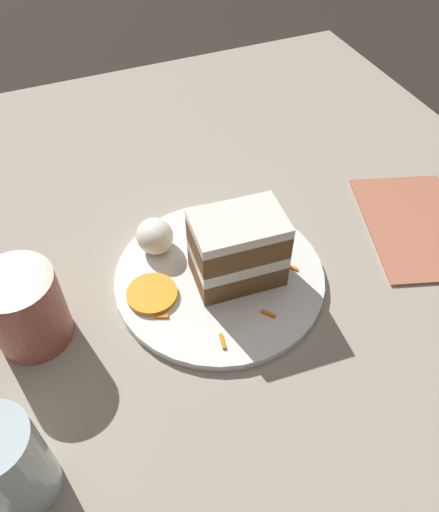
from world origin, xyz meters
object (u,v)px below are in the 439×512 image
(plate, at_px, (219,277))
(menu_card, at_px, (416,225))
(cream_dollop, at_px, (155,236))
(drinking_glass, at_px, (11,468))
(orange_garnish, at_px, (152,294))
(cake_slice, at_px, (237,247))
(coffee_mug, at_px, (25,307))

(plate, bearing_deg, menu_card, 86.88)
(cream_dollop, distance_m, drinking_glass, 0.32)
(plate, distance_m, orange_garnish, 0.09)
(orange_garnish, distance_m, drinking_glass, 0.24)
(drinking_glass, bearing_deg, cake_slice, 118.87)
(cake_slice, relative_size, drinking_glass, 1.01)
(plate, relative_size, orange_garnish, 4.27)
(cake_slice, height_order, coffee_mug, cake_slice)
(cream_dollop, distance_m, orange_garnish, 0.08)
(menu_card, bearing_deg, drinking_glass, -147.34)
(plate, distance_m, cake_slice, 0.06)
(plate, height_order, menu_card, plate)
(menu_card, bearing_deg, orange_garnish, -164.42)
(cream_dollop, xyz_separation_m, coffee_mug, (0.07, -0.17, 0.02))
(drinking_glass, bearing_deg, orange_garnish, 132.89)
(cream_dollop, relative_size, menu_card, 0.26)
(coffee_mug, xyz_separation_m, menu_card, (0.02, 0.53, -0.05))
(drinking_glass, height_order, coffee_mug, drinking_glass)
(cream_dollop, xyz_separation_m, menu_card, (0.09, 0.36, -0.03))
(cake_slice, relative_size, orange_garnish, 1.80)
(plate, bearing_deg, cream_dollop, -141.02)
(plate, bearing_deg, cake_slice, 69.93)
(orange_garnish, bearing_deg, cream_dollop, 158.94)
(cake_slice, distance_m, orange_garnish, 0.12)
(cream_dollop, bearing_deg, coffee_mug, -67.66)
(drinking_glass, bearing_deg, menu_card, 104.84)
(menu_card, bearing_deg, coffee_mug, -164.49)
(cake_slice, distance_m, drinking_glass, 0.33)
(cake_slice, bearing_deg, plate, 74.14)
(orange_garnish, height_order, coffee_mug, coffee_mug)
(plate, relative_size, drinking_glass, 2.39)
(menu_card, bearing_deg, cream_dollop, -176.49)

